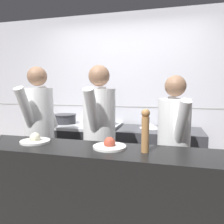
{
  "coord_description": "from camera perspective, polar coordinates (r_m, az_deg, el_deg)",
  "views": [
    {
      "loc": [
        0.7,
        -1.88,
        1.46
      ],
      "look_at": [
        0.01,
        0.74,
        1.15
      ],
      "focal_mm": 35.0,
      "sensor_mm": 36.0,
      "label": 1
    }
  ],
  "objects": [
    {
      "name": "wall_back_tiled",
      "position": [
        3.5,
        3.24,
        3.9
      ],
      "size": [
        8.0,
        0.06,
        2.6
      ],
      "color": "silver",
      "rests_on": "ground_plane"
    },
    {
      "name": "oven_range",
      "position": [
        3.43,
        -7.76,
        -10.63
      ],
      "size": [
        1.11,
        0.71,
        0.9
      ],
      "color": "#232326",
      "rests_on": "ground_plane"
    },
    {
      "name": "prep_counter",
      "position": [
        3.19,
        12.31,
        -12.32
      ],
      "size": [
        1.13,
        0.65,
        0.88
      ],
      "color": "#38383D",
      "rests_on": "ground_plane"
    },
    {
      "name": "pass_counter",
      "position": [
        1.95,
        -8.29,
        -23.35
      ],
      "size": [
        2.83,
        0.45,
        0.99
      ],
      "color": "black",
      "rests_on": "ground_plane"
    },
    {
      "name": "stock_pot",
      "position": [
        3.44,
        -12.18,
        -1.66
      ],
      "size": [
        0.35,
        0.35,
        0.14
      ],
      "color": "#2D2D33",
      "rests_on": "oven_range"
    },
    {
      "name": "sauce_pot",
      "position": [
        3.24,
        -2.52,
        -1.52
      ],
      "size": [
        0.34,
        0.34,
        0.2
      ],
      "color": "#2D2D33",
      "rests_on": "oven_range"
    },
    {
      "name": "mixing_bowl_steel",
      "position": [
        3.16,
        9.84,
        -3.46
      ],
      "size": [
        0.29,
        0.29,
        0.07
      ],
      "color": "#B7BABF",
      "rests_on": "prep_counter"
    },
    {
      "name": "plated_dish_appetiser",
      "position": [
        1.99,
        -19.43,
        -6.91
      ],
      "size": [
        0.25,
        0.25,
        0.09
      ],
      "color": "white",
      "rests_on": "pass_counter"
    },
    {
      "name": "plated_dish_dessert",
      "position": [
        1.72,
        -0.65,
        -8.67
      ],
      "size": [
        0.26,
        0.26,
        0.09
      ],
      "color": "white",
      "rests_on": "pass_counter"
    },
    {
      "name": "pepper_mill",
      "position": [
        1.59,
        8.71,
        -4.62
      ],
      "size": [
        0.06,
        0.06,
        0.32
      ],
      "color": "#AD7A47",
      "rests_on": "pass_counter"
    },
    {
      "name": "chef_head_cook",
      "position": [
        2.74,
        -18.47,
        -4.68
      ],
      "size": [
        0.36,
        0.74,
        1.7
      ],
      "rotation": [
        0.0,
        0.0,
        -0.04
      ],
      "color": "black",
      "rests_on": "ground_plane"
    },
    {
      "name": "chef_sous",
      "position": [
        2.37,
        -3.3,
        -6.15
      ],
      "size": [
        0.34,
        0.73,
        1.69
      ],
      "rotation": [
        0.0,
        0.0,
        -0.0
      ],
      "color": "black",
      "rests_on": "ground_plane"
    },
    {
      "name": "chef_line",
      "position": [
        2.31,
        15.76,
        -8.39
      ],
      "size": [
        0.4,
        0.68,
        1.58
      ],
      "rotation": [
        0.0,
        0.0,
        0.3
      ],
      "color": "black",
      "rests_on": "ground_plane"
    }
  ]
}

